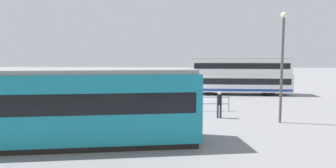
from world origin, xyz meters
The scene contains 8 objects.
ground_plane centered at (0.00, 0.00, 0.00)m, with size 160.00×160.00×0.00m, color gray.
double_decker_bus centered at (-5.20, -3.30, 2.00)m, with size 10.58×2.69×3.92m.
tram_yellow centered at (7.15, 15.53, 1.81)m, with size 15.23×5.34×3.48m.
pedestrian_near_railing centered at (4.34, 3.29, 0.91)m, with size 0.45×0.45×1.59m.
pedestrian_crossing centered at (-1.85, 8.86, 1.03)m, with size 0.42×0.42×1.77m.
pedestrian_railing centered at (1.16, 6.66, 0.74)m, with size 8.03×0.60×1.08m.
info_sign centered at (6.42, 7.59, 1.71)m, with size 1.10×0.12×2.47m.
street_lamp centered at (-5.44, 9.93, 3.92)m, with size 0.36×0.36×6.68m.
Camera 1 is at (0.13, 27.59, 4.05)m, focal length 30.37 mm.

